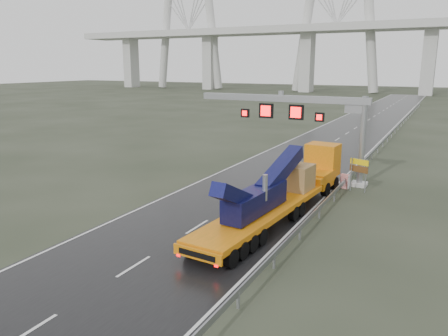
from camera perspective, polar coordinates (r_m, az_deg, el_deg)
The scene contains 7 objects.
ground at distance 23.57m, azimuth -8.60°, elevation -10.75°, with size 400.00×400.00×0.00m, color #282E20.
road at distance 59.48m, azimuth 14.59°, elevation 3.64°, with size 11.00×200.00×0.02m, color black.
guardrail at distance 48.58m, azimuth 18.95°, elevation 2.08°, with size 0.20×140.00×1.40m, color gray, non-canonical shape.
sign_gantry at distance 37.09m, azimuth 10.47°, elevation 7.00°, with size 14.90×1.20×7.42m.
heavy_haul_truck at distance 29.56m, azimuth 8.48°, elevation -2.32°, with size 4.03×18.34×4.27m.
exit_sign_pair at distance 34.87m, azimuth 17.20°, elevation -0.08°, with size 1.46×0.59×2.62m.
striped_barrier at distance 35.90m, azimuth 15.51°, elevation -1.67°, with size 0.67×0.36×1.14m, color red.
Camera 1 is at (12.87, -17.29, 9.54)m, focal length 35.00 mm.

